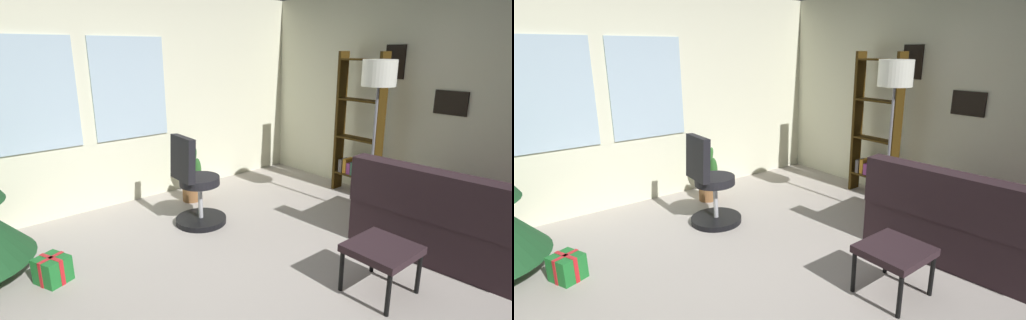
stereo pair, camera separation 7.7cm
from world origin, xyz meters
TOP-DOWN VIEW (x-y plane):
  - ground_plane at (0.00, 0.00)m, footprint 5.31×5.01m
  - wall_back_with_windows at (-0.02, 2.55)m, footprint 5.31×0.12m
  - wall_right_with_frames at (2.70, -0.00)m, footprint 0.12×5.01m
  - couch at (1.98, -0.91)m, footprint 1.85×1.91m
  - footstool at (0.73, -0.66)m, footprint 0.49×0.48m
  - gift_box_green at (-1.22, 1.18)m, footprint 0.29×0.31m
  - office_chair at (0.30, 1.37)m, footprint 0.56×0.56m
  - bookshelf at (2.44, 0.82)m, footprint 0.18×0.64m
  - floor_lamp at (1.96, 0.28)m, footprint 0.36×0.36m
  - potted_plant at (0.65, 2.03)m, footprint 0.34×0.44m

SIDE VIEW (x-z plane):
  - ground_plane at x=0.00m, z-range -0.10..0.00m
  - gift_box_green at x=-1.22m, z-range 0.00..0.22m
  - potted_plant at x=0.65m, z-range -0.05..0.62m
  - couch at x=1.98m, z-range -0.14..0.74m
  - footstool at x=0.73m, z-range 0.15..0.56m
  - office_chair at x=0.30m, z-range -0.10..0.91m
  - bookshelf at x=2.44m, z-range -0.12..1.73m
  - wall_right_with_frames at x=2.70m, z-range 0.00..2.58m
  - wall_back_with_windows at x=-0.02m, z-range 0.01..2.59m
  - floor_lamp at x=1.96m, z-range 0.62..2.40m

